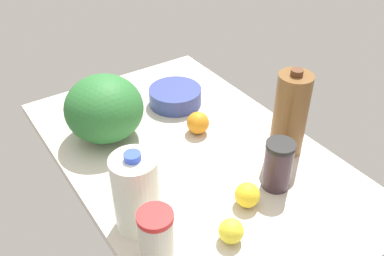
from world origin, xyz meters
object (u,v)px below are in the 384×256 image
at_px(shaker_bottle, 278,165).
at_px(mixing_bowl, 175,96).
at_px(chocolate_milk_jug, 290,114).
at_px(orange_far_back, 198,123).
at_px(lemon_loose, 248,195).
at_px(lemon_by_jug, 107,86).
at_px(lemon_near_front, 231,231).
at_px(tumbler_cup, 157,240).
at_px(milk_jug, 136,193).
at_px(watermelon, 104,109).

relative_size(shaker_bottle, mixing_bowl, 0.79).
xyz_separation_m(chocolate_milk_jug, mixing_bowl, (0.44, 0.15, -0.11)).
xyz_separation_m(shaker_bottle, mixing_bowl, (0.55, 0.01, -0.05)).
height_order(mixing_bowl, orange_far_back, orange_far_back).
bearing_deg(chocolate_milk_jug, orange_far_back, 37.86).
bearing_deg(mixing_bowl, lemon_loose, 168.70).
height_order(lemon_by_jug, lemon_near_front, lemon_near_front).
bearing_deg(lemon_loose, tumbler_cup, 96.02).
distance_m(lemon_by_jug, lemon_near_front, 0.85).
height_order(milk_jug, lemon_near_front, milk_jug).
relative_size(lemon_loose, lemon_by_jug, 1.14).
bearing_deg(milk_jug, watermelon, -13.37).
bearing_deg(shaker_bottle, lemon_by_jug, 13.71).
distance_m(watermelon, lemon_loose, 0.55).
xyz_separation_m(lemon_by_jug, orange_far_back, (-0.42, -0.15, 0.01)).
distance_m(lemon_loose, orange_far_back, 0.37).
xyz_separation_m(shaker_bottle, lemon_near_front, (-0.09, 0.24, -0.05)).
height_order(tumbler_cup, lemon_near_front, tumbler_cup).
bearing_deg(shaker_bottle, watermelon, 31.44).
distance_m(watermelon, lemon_near_front, 0.60).
xyz_separation_m(tumbler_cup, orange_far_back, (0.39, -0.39, -0.05)).
relative_size(milk_jug, lemon_near_front, 3.64).
bearing_deg(orange_far_back, lemon_by_jug, 19.47).
bearing_deg(orange_far_back, tumbler_cup, 135.34).
relative_size(chocolate_milk_jug, orange_far_back, 3.79).
xyz_separation_m(mixing_bowl, lemon_by_jug, (0.22, 0.18, -0.00)).
relative_size(chocolate_milk_jug, watermelon, 1.13).
bearing_deg(shaker_bottle, tumbler_cup, 96.01).
distance_m(mixing_bowl, lemon_by_jug, 0.28).
height_order(lemon_loose, lemon_by_jug, lemon_loose).
bearing_deg(lemon_near_front, shaker_bottle, -69.78).
bearing_deg(lemon_by_jug, lemon_loose, -174.99).
bearing_deg(orange_far_back, lemon_near_front, 155.67).
xyz_separation_m(lemon_by_jug, lemon_near_front, (-0.85, 0.05, 0.00)).
xyz_separation_m(milk_jug, lemon_loose, (-0.11, -0.29, -0.08)).
distance_m(chocolate_milk_jug, lemon_near_front, 0.44).
bearing_deg(orange_far_back, milk_jug, 124.69).
bearing_deg(milk_jug, tumbler_cup, 170.98).
xyz_separation_m(milk_jug, shaker_bottle, (-0.09, -0.41, -0.03)).
relative_size(milk_jug, lemon_loose, 3.38).
height_order(shaker_bottle, tumbler_cup, tumbler_cup).
bearing_deg(mixing_bowl, shaker_bottle, -179.35).
bearing_deg(watermelon, shaker_bottle, -148.56).
relative_size(tumbler_cup, lemon_loose, 2.41).
relative_size(milk_jug, tumbler_cup, 1.40).
height_order(watermelon, orange_far_back, watermelon).
bearing_deg(lemon_by_jug, orange_far_back, -160.53).
distance_m(lemon_by_jug, orange_far_back, 0.44).
distance_m(milk_jug, lemon_near_front, 0.26).
bearing_deg(tumbler_cup, mixing_bowl, -35.40).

